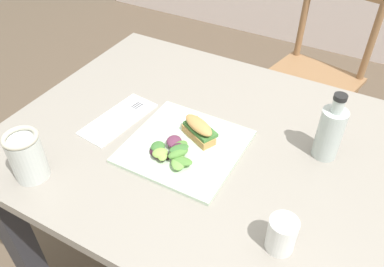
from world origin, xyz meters
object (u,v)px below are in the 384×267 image
Objects in this scene: dining_table at (214,175)px; plate_lunch at (185,146)px; sandwich_half_front at (199,129)px; fork_on_napkin at (123,115)px; chair_wooden_far at (313,77)px; mason_jar_iced_tea at (28,158)px; bottle_cold_brew at (329,135)px; cup_extra_side at (282,234)px.

dining_table is 3.98× the size of plate_lunch.
sandwich_half_front reaches higher than fork_on_napkin.
sandwich_half_front is (-0.11, -0.95, 0.33)m from chair_wooden_far.
fork_on_napkin is 0.31m from mason_jar_iced_tea.
chair_wooden_far is at bearing 72.05° from mason_jar_iced_tea.
mason_jar_iced_tea is (-0.61, -0.43, -0.01)m from bottle_cold_brew.
plate_lunch is 2.60× the size of sandwich_half_front.
sandwich_half_front is at bearing -160.62° from bottle_cold_brew.
fork_on_napkin is at bearing 79.90° from mason_jar_iced_tea.
plate_lunch is 1.59× the size of fork_on_napkin.
cup_extra_side is (0.60, 0.10, -0.02)m from mason_jar_iced_tea.
plate_lunch is 3.54× the size of cup_extra_side.
bottle_cold_brew is at bearing -76.43° from chair_wooden_far.
plate_lunch is 2.27× the size of mason_jar_iced_tea.
chair_wooden_far is 7.70× the size of sandwich_half_front.
plate_lunch reaches higher than fork_on_napkin.
bottle_cold_brew is (0.33, 0.16, 0.06)m from plate_lunch.
fork_on_napkin is at bearing -173.68° from dining_table.
dining_table is at bearing 138.55° from cup_extra_side.
dining_table is 9.03× the size of mason_jar_iced_tea.
bottle_cold_brew reaches higher than dining_table.
cup_extra_side is at bearing 9.51° from mason_jar_iced_tea.
dining_table is at bearing 43.75° from mason_jar_iced_tea.
plate_lunch is 0.37m from bottle_cold_brew.
fork_on_napkin is at bearing 172.88° from plate_lunch.
chair_wooden_far is 4.70× the size of fork_on_napkin.
mason_jar_iced_tea reaches higher than dining_table.
sandwich_half_front is (0.02, 0.05, 0.03)m from plate_lunch.
bottle_cold_brew is (0.31, 0.11, 0.03)m from sandwich_half_front.
plate_lunch is (-0.06, -0.06, 0.14)m from dining_table.
bottle_cold_brew is at bearing 19.50° from dining_table.
dining_table is 0.39m from cup_extra_side.
sandwich_half_front is at bearing 67.83° from plate_lunch.
chair_wooden_far is 1.07m from fork_on_napkin.
fork_on_napkin is 1.43× the size of mason_jar_iced_tea.
fork_on_napkin is at bearing -167.19° from bottle_cold_brew.
dining_table is 14.07× the size of cup_extra_side.
fork_on_napkin is (-0.29, -0.03, 0.14)m from dining_table.
chair_wooden_far is at bearing 82.57° from plate_lunch.
bottle_cold_brew is (0.27, 0.10, 0.20)m from dining_table.
dining_table is 0.51m from mason_jar_iced_tea.
chair_wooden_far is 1.05m from plate_lunch.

